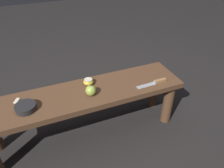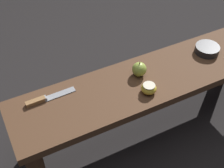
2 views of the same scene
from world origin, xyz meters
TOP-DOWN VIEW (x-y plane):
  - ground_plane at (0.00, 0.00)m, footprint 8.00×8.00m
  - wooden_bench at (0.00, 0.00)m, footprint 1.38×0.33m
  - knife at (-0.50, 0.09)m, footprint 0.23×0.04m
  - apple_whole at (-0.04, 0.04)m, footprint 0.07×0.07m
  - apple_cut at (-0.06, -0.08)m, footprint 0.07×0.07m
  - apple_slice_near_knife at (0.42, -0.07)m, footprint 0.04×0.05m
  - bowl at (0.37, 0.03)m, footprint 0.13×0.13m

SIDE VIEW (x-z plane):
  - ground_plane at x=0.00m, z-range 0.00..0.00m
  - wooden_bench at x=0.00m, z-range 0.11..0.51m
  - apple_slice_near_knife at x=0.42m, z-range 0.39..0.40m
  - knife at x=-0.50m, z-range 0.39..0.41m
  - bowl at x=0.37m, z-range 0.39..0.43m
  - apple_cut at x=-0.06m, z-range 0.39..0.44m
  - apple_whole at x=-0.04m, z-range 0.39..0.47m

